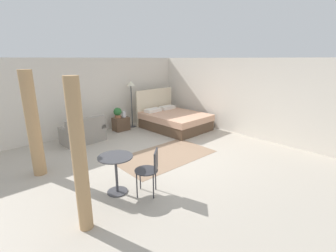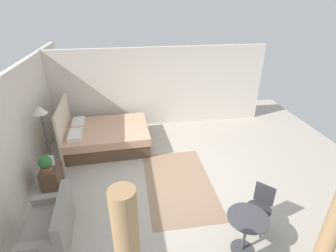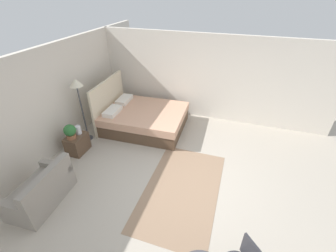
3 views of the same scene
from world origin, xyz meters
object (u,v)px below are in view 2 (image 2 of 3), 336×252
nightstand (52,176)px  vase (51,161)px  couch (51,227)px  bed (105,136)px  cafe_chair_near_window (261,203)px  potted_plant (45,163)px  balcony_table (246,228)px  floor_lamp (41,117)px

nightstand → vase: size_ratio=2.53×
couch → bed: bearing=-13.5°
couch → cafe_chair_near_window: size_ratio=1.41×
vase → couch: bearing=-168.7°
potted_plant → cafe_chair_near_window: bearing=-113.0°
vase → balcony_table: bearing=-124.1°
nightstand → floor_lamp: 1.34m
vase → cafe_chair_near_window: size_ratio=0.24×
potted_plant → vase: size_ratio=1.73×
floor_lamp → vase: bearing=-163.1°
bed → nightstand: bed is taller
couch → floor_lamp: size_ratio=0.73×
nightstand → potted_plant: potted_plant is taller
balcony_table → vase: bearing=55.9°
bed → nightstand: (-1.56, 1.10, -0.08)m
nightstand → balcony_table: 4.22m
cafe_chair_near_window → bed: bearing=41.0°
couch → floor_lamp: (2.09, 0.46, 1.17)m
bed → vase: size_ratio=11.00×
potted_plant → floor_lamp: bearing=7.6°
potted_plant → cafe_chair_near_window: cafe_chair_near_window is taller
nightstand → cafe_chair_near_window: 4.44m
nightstand → floor_lamp: bearing=11.0°
balcony_table → cafe_chair_near_window: cafe_chair_near_window is taller
vase → cafe_chair_near_window: (-1.94, -4.01, -0.03)m
floor_lamp → nightstand: bearing=-169.0°
potted_plant → floor_lamp: (0.66, 0.09, 0.79)m
bed → floor_lamp: 1.93m
bed → floor_lamp: floor_lamp is taller
cafe_chair_near_window → nightstand: bearing=65.7°
floor_lamp → bed: bearing=-50.4°
floor_lamp → cafe_chair_near_window: floor_lamp is taller
nightstand → vase: bearing=-11.4°
couch → balcony_table: 3.29m
couch → nightstand: size_ratio=2.33×
nightstand → potted_plant: size_ratio=1.46×
nightstand → balcony_table: balcony_table is taller
couch → potted_plant: 1.53m
floor_lamp → balcony_table: (-2.83, -3.66, -0.93)m
couch → potted_plant: size_ratio=3.40×
vase → balcony_table: balcony_table is taller
potted_plant → cafe_chair_near_window: 4.41m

